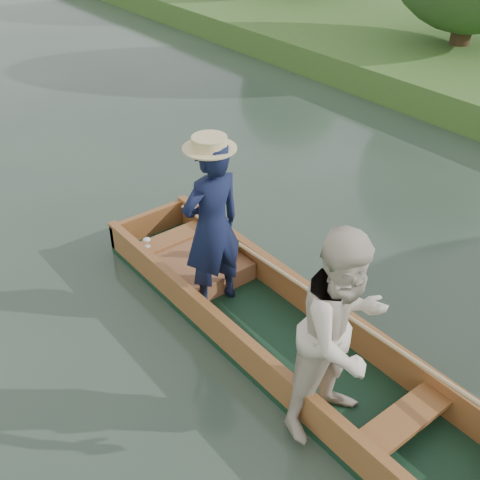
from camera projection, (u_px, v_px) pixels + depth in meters
ground at (276, 342)px, 6.22m from camera, size 120.00×120.00×0.00m
punt at (281, 302)px, 5.58m from camera, size 1.32×5.00×2.02m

